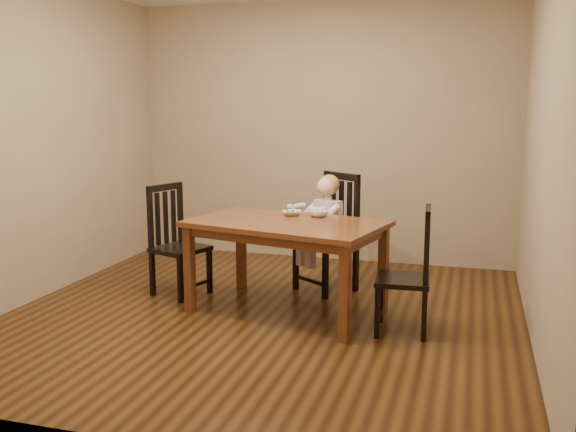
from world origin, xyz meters
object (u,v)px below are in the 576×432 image
(dining_table, at_px, (286,232))
(toddler, at_px, (326,220))
(bowl_peas, at_px, (292,213))
(chair_right, at_px, (409,273))
(bowl_veg, at_px, (318,214))
(chair_left, at_px, (176,242))
(chair_child, at_px, (330,235))

(dining_table, bearing_deg, toddler, 76.61)
(bowl_peas, bearing_deg, dining_table, -83.31)
(dining_table, height_order, bowl_peas, bowl_peas)
(chair_right, bearing_deg, bowl_veg, 56.16)
(chair_right, relative_size, bowl_peas, 5.79)
(dining_table, height_order, chair_left, chair_left)
(dining_table, bearing_deg, bowl_veg, 54.25)
(chair_left, distance_m, bowl_peas, 1.08)
(chair_left, relative_size, bowl_peas, 6.01)
(chair_right, xyz_separation_m, toddler, (-0.82, 0.88, 0.19))
(dining_table, height_order, bowl_veg, bowl_veg)
(chair_left, xyz_separation_m, bowl_veg, (1.27, 0.05, 0.31))
(dining_table, bearing_deg, chair_right, -10.82)
(chair_child, height_order, chair_left, chair_child)
(chair_left, bearing_deg, dining_table, 97.50)
(chair_right, relative_size, bowl_veg, 5.96)
(chair_child, height_order, bowl_veg, chair_child)
(bowl_peas, distance_m, bowl_veg, 0.23)
(chair_child, bearing_deg, dining_table, 109.30)
(bowl_peas, height_order, bowl_veg, bowl_veg)
(toddler, bearing_deg, chair_child, -90.00)
(dining_table, relative_size, chair_child, 1.57)
(dining_table, xyz_separation_m, chair_child, (0.19, 0.73, -0.16))
(bowl_veg, bearing_deg, dining_table, -125.75)
(chair_child, xyz_separation_m, toddler, (-0.03, -0.04, 0.14))
(toddler, bearing_deg, chair_left, 54.63)
(toddler, distance_m, bowl_veg, 0.44)
(dining_table, bearing_deg, chair_left, 168.15)
(chair_left, bearing_deg, chair_child, 131.16)
(chair_left, distance_m, bowl_veg, 1.30)
(toddler, bearing_deg, bowl_peas, 99.35)
(chair_child, relative_size, toddler, 1.94)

